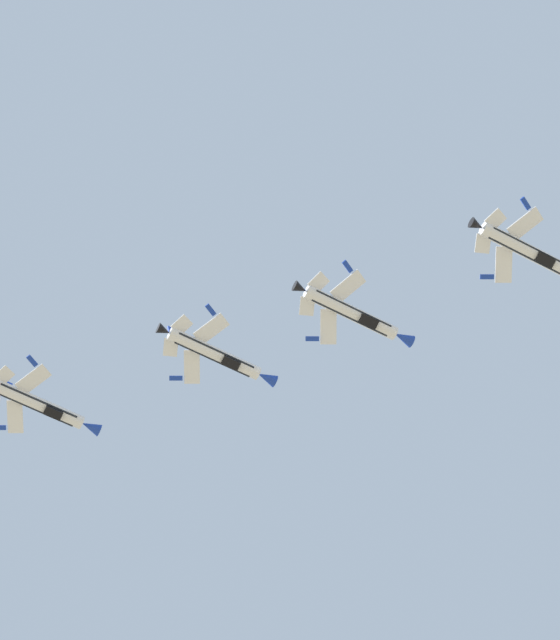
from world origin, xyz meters
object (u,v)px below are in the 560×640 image
object	(u,v)px
fighter_jet_left_wing	(529,252)
fighter_jet_left_outer	(216,355)
fighter_jet_right_wing	(353,314)
fighter_jet_right_outer	(39,404)

from	to	relation	value
fighter_jet_left_wing	fighter_jet_left_outer	distance (m)	39.09
fighter_jet_right_wing	fighter_jet_left_outer	size ratio (longest dim) A/B	1.00
fighter_jet_left_wing	fighter_jet_left_outer	world-z (taller)	fighter_jet_left_outer
fighter_jet_right_wing	fighter_jet_left_outer	xyz separation A→B (m)	(-17.16, 3.47, 1.54)
fighter_jet_left_wing	fighter_jet_right_wing	bearing A→B (deg)	-139.59
fighter_jet_left_wing	fighter_jet_right_outer	xyz separation A→B (m)	(-60.78, 10.10, -0.10)
fighter_jet_left_wing	fighter_jet_left_outer	xyz separation A→B (m)	(-38.30, 7.74, 1.23)
fighter_jet_left_outer	fighter_jet_right_outer	bearing A→B (deg)	-134.18
fighter_jet_left_wing	fighter_jet_right_wing	size ratio (longest dim) A/B	1.00
fighter_jet_right_wing	fighter_jet_left_outer	world-z (taller)	fighter_jet_left_outer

